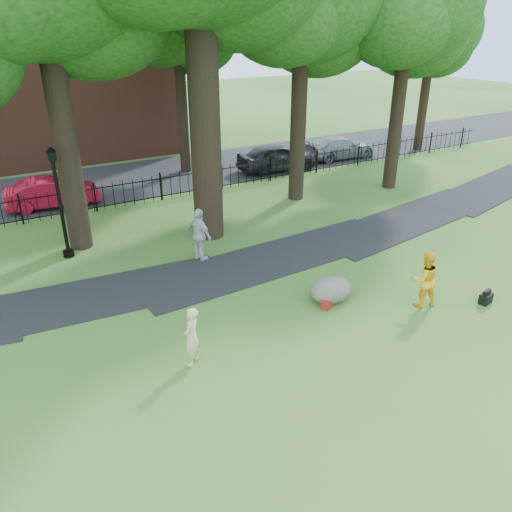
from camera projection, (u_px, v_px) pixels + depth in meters
ground at (321, 318)px, 13.92m from camera, size 120.00×120.00×0.00m
footpath at (275, 259)px, 17.42m from camera, size 36.07×3.85×0.03m
street at (134, 179)px, 26.33m from camera, size 80.00×7.00×0.02m
iron_fence at (161, 187)px, 22.97m from camera, size 44.00×0.04×1.20m
brick_building at (8, 52)px, 28.11m from camera, size 18.00×8.00×12.00m
tree_row at (196, 1)px, 17.23m from camera, size 26.82×7.96×12.42m
woman at (192, 337)px, 11.76m from camera, size 0.65×0.63×1.51m
man at (424, 279)px, 14.21m from camera, size 0.99×0.89×1.68m
pedestrian at (200, 235)px, 16.93m from camera, size 0.74×1.18×1.87m
boulder at (331, 288)px, 14.69m from camera, size 1.40×1.10×0.77m
lamppost at (60, 205)px, 16.79m from camera, size 0.39×0.39×3.89m
backpack at (486, 298)px, 14.59m from camera, size 0.45×0.32×0.31m
red_bag at (327, 304)px, 14.35m from camera, size 0.42×0.36×0.25m
red_sedan at (52, 192)px, 22.10m from camera, size 4.07×1.69×1.31m
grey_car at (277, 157)px, 27.53m from camera, size 4.57×2.14×1.51m
silver_car at (339, 147)px, 30.09m from camera, size 4.69×2.17×1.33m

